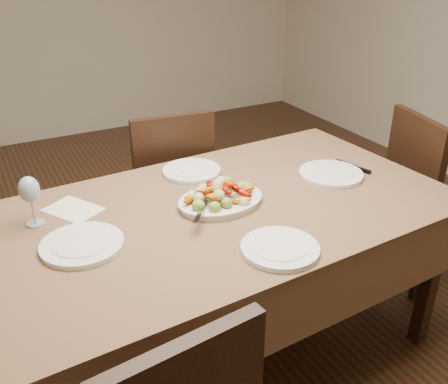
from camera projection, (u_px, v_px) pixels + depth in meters
floor at (205, 316)px, 2.53m from camera, size 6.00×6.00×0.00m
dining_table at (224, 283)px, 2.15m from camera, size 1.89×1.14×0.76m
chair_far at (166, 188)px, 2.76m from camera, size 0.46×0.46×0.95m
chair_right at (438, 200)px, 2.63m from camera, size 0.50×0.50×0.95m
serving_platter at (221, 202)px, 1.98m from camera, size 0.35×0.27×0.02m
roasted_vegetables at (221, 189)px, 1.96m from camera, size 0.29×0.20×0.09m
serving_spoon at (211, 201)px, 1.91m from camera, size 0.26×0.22×0.03m
plate_left at (82, 245)px, 1.71m from camera, size 0.28×0.28×0.02m
plate_right at (331, 174)px, 2.23m from camera, size 0.28×0.28×0.02m
plate_far at (192, 171)px, 2.26m from camera, size 0.26×0.26×0.02m
plate_near at (280, 249)px, 1.69m from camera, size 0.27×0.27×0.02m
wine_glass at (31, 200)px, 1.81m from camera, size 0.08×0.08×0.20m
menu_card at (73, 209)px, 1.95m from camera, size 0.24×0.26×0.00m
table_knife at (355, 167)px, 2.31m from camera, size 0.07×0.20×0.01m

